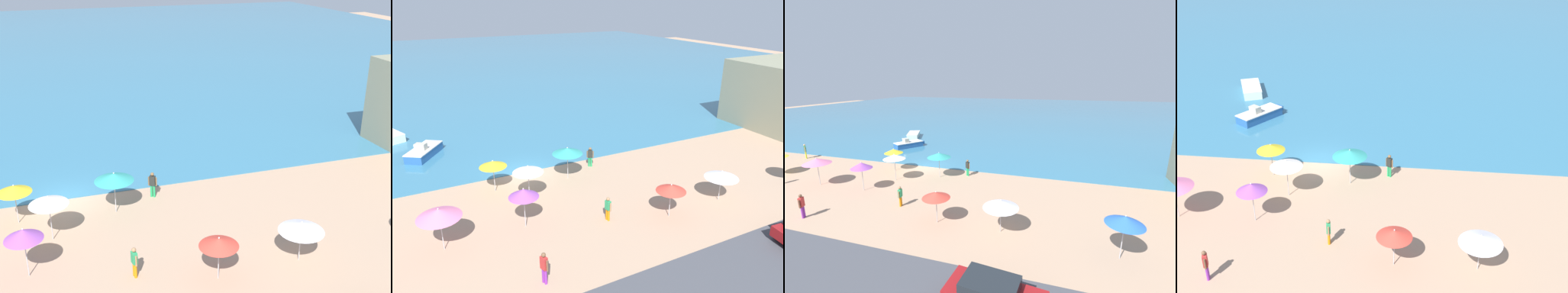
{
  "view_description": "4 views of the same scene",
  "coord_description": "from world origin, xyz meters",
  "views": [
    {
      "loc": [
        -0.78,
        -28.22,
        14.39
      ],
      "look_at": [
        8.87,
        1.18,
        2.0
      ],
      "focal_mm": 45.0,
      "sensor_mm": 36.0,
      "label": 1
    },
    {
      "loc": [
        -7.84,
        -26.65,
        13.02
      ],
      "look_at": [
        5.85,
        0.31,
        1.06
      ],
      "focal_mm": 35.0,
      "sensor_mm": 36.0,
      "label": 2
    },
    {
      "loc": [
        13.6,
        -24.73,
        9.34
      ],
      "look_at": [
        5.39,
        2.51,
        2.11
      ],
      "focal_mm": 24.0,
      "sensor_mm": 36.0,
      "label": 3
    },
    {
      "loc": [
        7.38,
        -30.41,
        17.24
      ],
      "look_at": [
        3.85,
        0.71,
        1.2
      ],
      "focal_mm": 45.0,
      "sensor_mm": 36.0,
      "label": 4
    }
  ],
  "objects": [
    {
      "name": "ground_plane",
      "position": [
        0.0,
        0.0,
        0.0
      ],
      "size": [
        160.0,
        160.0,
        0.0
      ],
      "primitive_type": "plane",
      "color": "tan"
    },
    {
      "name": "beach_umbrella_4",
      "position": [
        10.57,
        -10.22,
        1.91
      ],
      "size": [
        2.26,
        2.26,
        2.21
      ],
      "color": "#B2B2B7",
      "rests_on": "ground_plane"
    },
    {
      "name": "sea",
      "position": [
        0.0,
        55.0,
        0.03
      ],
      "size": [
        150.0,
        110.0,
        0.05
      ],
      "primitive_type": "cube",
      "color": "teal",
      "rests_on": "ground_plane"
    },
    {
      "name": "beach_umbrella_0",
      "position": [
        -2.78,
        -2.02,
        2.12
      ],
      "size": [
        1.92,
        1.92,
        2.4
      ],
      "color": "#B2B2B7",
      "rests_on": "ground_plane"
    },
    {
      "name": "skiff_offshore",
      "position": [
        -6.67,
        7.04,
        0.48
      ],
      "size": [
        3.46,
        4.23,
        1.31
      ],
      "color": "#295B9C",
      "rests_on": "sea"
    },
    {
      "name": "beach_umbrella_2",
      "position": [
        2.71,
        -2.51,
        2.27
      ],
      "size": [
        2.3,
        2.3,
        2.56
      ],
      "color": "#B2B2B7",
      "rests_on": "ground_plane"
    },
    {
      "name": "beach_umbrella_3",
      "position": [
        -1.02,
        -4.43,
        2.33
      ],
      "size": [
        2.08,
        2.08,
        2.62
      ],
      "color": "#B2B2B7",
      "rests_on": "ground_plane"
    },
    {
      "name": "skiff_nearshore",
      "position": [
        -9.53,
        13.2,
        0.44
      ],
      "size": [
        3.23,
        4.71,
        0.78
      ],
      "color": "silver",
      "rests_on": "sea"
    },
    {
      "name": "beach_umbrella_5",
      "position": [
        6.22,
        -10.35,
        1.99
      ],
      "size": [
        1.88,
        1.88,
        2.26
      ],
      "color": "#B2B2B7",
      "rests_on": "ground_plane"
    },
    {
      "name": "beach_umbrella_7",
      "position": [
        -2.27,
        -7.36,
        2.28
      ],
      "size": [
        1.81,
        1.81,
        2.61
      ],
      "color": "#B2B2B7",
      "rests_on": "ground_plane"
    },
    {
      "name": "bather_3",
      "position": [
        -3.0,
        -12.5,
        0.99
      ],
      "size": [
        0.33,
        0.54,
        1.76
      ],
      "color": "purple",
      "rests_on": "ground_plane"
    },
    {
      "name": "bather_4",
      "position": [
        2.52,
        -9.0,
        0.89
      ],
      "size": [
        0.28,
        0.56,
        1.6
      ],
      "color": "orange",
      "rests_on": "ground_plane"
    },
    {
      "name": "bather_0",
      "position": [
        5.23,
        -1.34,
        0.94
      ],
      "size": [
        0.51,
        0.37,
        1.68
      ],
      "color": "#1FA056",
      "rests_on": "ground_plane"
    }
  ]
}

